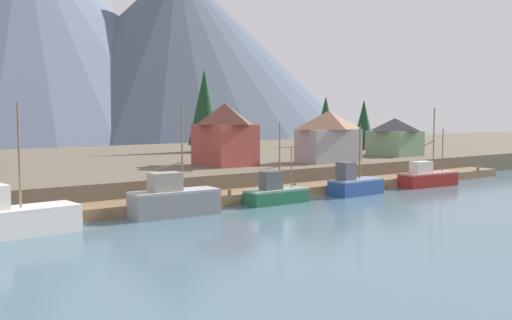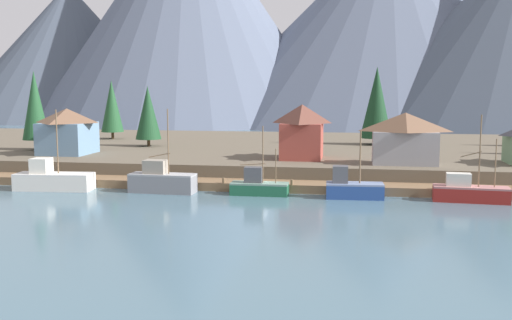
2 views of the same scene
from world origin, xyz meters
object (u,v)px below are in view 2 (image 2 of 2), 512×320
Objects in this scene: fishing_boat_green at (258,186)px; house_red at (302,131)px; house_blue at (67,131)px; conifer_near_right at (35,105)px; conifer_mid_left at (377,103)px; conifer_back_right at (148,113)px; fishing_boat_red at (469,192)px; conifer_back_left at (112,106)px; fishing_boat_grey at (162,181)px; house_grey at (405,138)px; fishing_boat_white at (53,179)px; fishing_boat_blue at (353,188)px.

house_red is at bearing 75.71° from fishing_boat_green.
conifer_near_right is (-7.41, 4.34, 3.48)m from house_blue.
conifer_back_right is (-36.73, -8.83, -1.58)m from conifer_mid_left.
fishing_boat_red reaches higher than fishing_boat_green.
conifer_back_left is (3.83, 20.11, -0.72)m from conifer_near_right.
house_blue is at bearing 179.66° from house_red.
conifer_mid_left reaches higher than fishing_boat_red.
fishing_boat_grey is 21.35m from house_red.
fishing_boat_green is 52.09m from conifer_back_left.
fishing_boat_green is at bearing -148.23° from house_grey.
conifer_mid_left reaches higher than fishing_boat_white.
fishing_boat_grey is 11.31m from fishing_boat_green.
fishing_boat_red is 13.14m from house_grey.
house_red is (-6.88, 14.44, 5.11)m from fishing_boat_blue.
house_red reaches higher than fishing_boat_white.
house_blue is 24.87m from conifer_back_left.
conifer_back_left reaches higher than fishing_boat_blue.
conifer_back_left reaches higher than fishing_boat_red.
fishing_boat_red is at bearing -30.91° from conifer_back_right.
conifer_near_right is (-41.34, 4.54, 3.09)m from house_red.
conifer_back_left is (-44.40, 39.10, 7.48)m from fishing_boat_blue.
fishing_boat_blue is (21.81, 0.03, -0.25)m from fishing_boat_grey.
conifer_mid_left is at bearing 18.09° from conifer_near_right.
house_red is 13.74m from house_grey.
fishing_boat_white is 0.97× the size of conifer_back_right.
conifer_back_left reaches higher than house_red.
fishing_boat_red is at bearing -17.45° from conifer_near_right.
fishing_boat_green is 0.72× the size of conifer_back_left.
fishing_boat_grey is at bearing -35.74° from conifer_near_right.
fishing_boat_red is (12.24, -0.02, -0.06)m from fishing_boat_blue.
house_red reaches higher than fishing_boat_grey.
fishing_boat_red reaches higher than fishing_boat_blue.
conifer_mid_left reaches higher than house_blue.
conifer_back_left is (-9.28, 39.60, 7.35)m from fishing_boat_white.
fishing_boat_white reaches higher than house_blue.
house_blue is (-53.06, 14.67, 4.78)m from fishing_boat_red.
fishing_boat_grey is 0.88× the size of conifer_back_left.
fishing_boat_blue is at bearing -120.58° from house_grey.
conifer_near_right is (-60.46, 19.01, 8.26)m from fishing_boat_red.
conifer_back_right is (-33.08, 27.11, 6.84)m from fishing_boat_blue.
fishing_boat_red is 1.26× the size of house_blue.
fishing_boat_blue is 1.02× the size of house_red.
fishing_boat_blue is 16.80m from house_red.
fishing_boat_blue is 1.02× the size of house_blue.
conifer_back_right reaches higher than fishing_boat_grey.
fishing_boat_red is 0.95× the size of conifer_back_right.
fishing_boat_white is 28.48m from conifer_back_right.
house_blue is 0.57× the size of conifer_mid_left.
fishing_boat_blue is at bearing -19.74° from house_blue.
fishing_boat_white is 13.32m from fishing_boat_grey.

